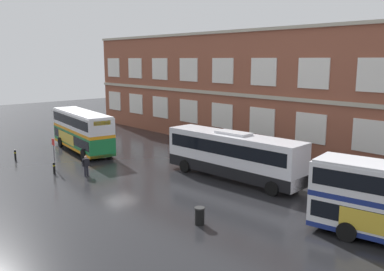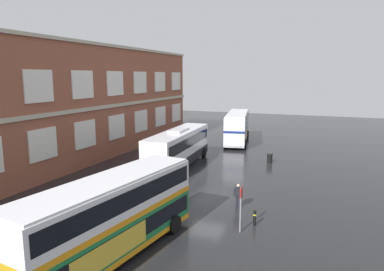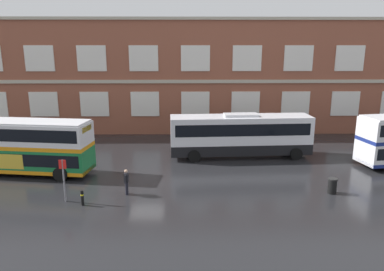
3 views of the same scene
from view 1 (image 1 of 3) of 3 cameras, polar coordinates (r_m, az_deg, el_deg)
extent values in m
plane|color=black|center=(36.03, -7.32, -4.55)|extent=(120.00, 120.00, 0.00)
cube|color=brown|center=(45.23, 10.32, 6.16)|extent=(53.95, 8.00, 11.99)
cube|color=#B2A893|center=(42.09, 6.90, 5.61)|extent=(53.95, 0.16, 0.36)
cube|color=#B2A893|center=(42.05, 7.13, 14.31)|extent=(53.95, 0.28, 0.30)
cube|color=silver|center=(60.97, -10.69, 4.76)|extent=(3.02, 0.12, 2.64)
cube|color=silver|center=(56.47, -7.80, 4.40)|extent=(3.02, 0.12, 2.64)
cube|color=silver|center=(52.14, -4.43, 3.95)|extent=(3.02, 0.12, 2.64)
cube|color=silver|center=(48.02, -0.47, 3.41)|extent=(3.02, 0.12, 2.64)
cube|color=silver|center=(44.18, 4.20, 2.76)|extent=(3.02, 0.12, 2.64)
cube|color=silver|center=(40.69, 9.71, 1.96)|extent=(3.02, 0.12, 2.64)
cube|color=silver|center=(37.65, 16.18, 1.00)|extent=(3.02, 0.12, 2.64)
cube|color=silver|center=(35.18, 23.65, -0.13)|extent=(3.02, 0.12, 2.64)
cube|color=silver|center=(60.69, -10.85, 9.27)|extent=(3.02, 0.12, 2.64)
cube|color=silver|center=(56.16, -7.93, 9.27)|extent=(3.02, 0.12, 2.64)
cube|color=silver|center=(51.80, -4.51, 9.23)|extent=(3.02, 0.12, 2.64)
cube|color=silver|center=(47.66, -0.48, 9.14)|extent=(3.02, 0.12, 2.64)
cube|color=silver|center=(43.78, 4.29, 8.99)|extent=(3.02, 0.12, 2.64)
cube|color=silver|center=(40.26, 9.93, 8.72)|extent=(3.02, 0.12, 2.64)
cube|color=silver|center=(37.19, 16.56, 8.30)|extent=(3.02, 0.12, 2.64)
cube|color=silver|center=(34.69, 24.24, 7.68)|extent=(3.02, 0.12, 2.64)
cube|color=#197038|center=(43.74, -15.01, -0.49)|extent=(11.24, 4.01, 1.75)
cube|color=black|center=(43.71, -15.03, -0.22)|extent=(10.81, 3.99, 0.90)
cube|color=orange|center=(43.57, -15.08, 0.83)|extent=(11.24, 4.01, 0.30)
cube|color=silver|center=(43.42, -15.14, 2.04)|extent=(11.24, 4.01, 1.55)
cube|color=black|center=(43.41, -15.14, 2.14)|extent=(10.81, 3.99, 0.90)
cube|color=orange|center=(43.89, -14.97, -1.43)|extent=(11.25, 4.03, 0.28)
cube|color=silver|center=(43.31, -15.19, 3.13)|extent=(11.01, 3.88, 0.12)
cube|color=gold|center=(44.57, -17.15, -0.28)|extent=(4.80, 0.68, 1.10)
cube|color=yellow|center=(38.29, -12.42, 1.69)|extent=(0.28, 1.65, 0.40)
cylinder|color=black|center=(39.92, -14.82, -2.56)|extent=(1.07, 0.46, 1.04)
cylinder|color=black|center=(40.81, -11.45, -2.13)|extent=(1.07, 0.46, 1.04)
cylinder|color=black|center=(46.58, -17.82, -0.86)|extent=(1.07, 0.46, 1.04)
cylinder|color=black|center=(47.35, -14.87, -0.52)|extent=(1.07, 0.46, 1.04)
cylinder|color=black|center=(23.30, 20.72, -12.44)|extent=(1.08, 0.50, 1.04)
cylinder|color=black|center=(25.60, 22.42, -10.45)|extent=(1.08, 0.50, 1.04)
cube|color=silver|center=(32.36, 5.72, -2.61)|extent=(12.12, 3.22, 3.20)
cube|color=black|center=(32.22, 5.74, -1.50)|extent=(11.41, 3.22, 1.00)
cube|color=black|center=(32.64, 5.68, -4.58)|extent=(12.12, 3.24, 0.90)
cube|color=silver|center=(32.01, 5.77, 0.35)|extent=(2.95, 1.43, 0.20)
cylinder|color=black|center=(29.17, 11.10, -7.26)|extent=(1.06, 0.38, 1.04)
cylinder|color=black|center=(31.25, 13.71, -6.15)|extent=(1.06, 0.38, 1.04)
cylinder|color=black|center=(34.46, -0.97, -4.27)|extent=(1.06, 0.38, 1.04)
cylinder|color=black|center=(36.23, 1.91, -3.54)|extent=(1.06, 0.38, 1.04)
cylinder|color=black|center=(34.39, -14.65, -4.82)|extent=(0.16, 0.16, 0.85)
cylinder|color=black|center=(34.47, -14.35, -4.77)|extent=(0.16, 0.16, 0.85)
cube|color=black|center=(34.25, -14.55, -3.62)|extent=(0.25, 0.41, 0.60)
cylinder|color=black|center=(34.15, -14.94, -3.74)|extent=(0.11, 0.11, 0.57)
cylinder|color=black|center=(34.37, -14.16, -3.61)|extent=(0.11, 0.11, 0.57)
sphere|color=tan|center=(34.15, -14.59, -2.91)|extent=(0.22, 0.22, 0.22)
cylinder|color=slate|center=(36.98, -18.65, -2.48)|extent=(0.10, 0.10, 2.70)
cube|color=red|center=(36.75, -18.78, -0.86)|extent=(0.44, 0.04, 0.56)
cylinder|color=black|center=(23.91, 1.07, -11.23)|extent=(0.56, 0.56, 0.95)
cylinder|color=black|center=(23.72, 1.07, -10.07)|extent=(0.60, 0.60, 0.08)
cylinder|color=black|center=(42.06, -23.39, -2.49)|extent=(0.18, 0.18, 0.95)
cylinder|color=yellow|center=(42.01, -23.42, -2.21)|extent=(0.19, 0.19, 0.08)
cylinder|color=black|center=(35.86, -18.65, -4.32)|extent=(0.18, 0.18, 0.95)
cylinder|color=yellow|center=(35.81, -18.67, -4.00)|extent=(0.19, 0.19, 0.08)
camera|label=2|loc=(52.73, -31.94, 8.62)|focal=32.44mm
camera|label=3|loc=(26.51, -57.67, 5.76)|focal=33.95mm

